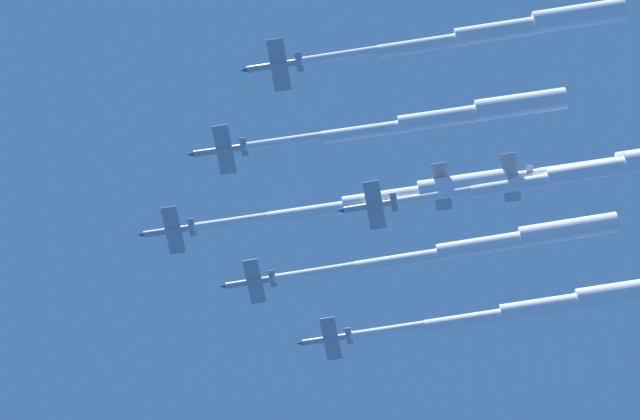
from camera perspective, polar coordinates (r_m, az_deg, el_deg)
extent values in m
cylinder|color=#9EA3AD|center=(178.92, -8.14, -1.11)|extent=(4.63, 8.78, 1.24)
cone|color=#1959A5|center=(180.07, -9.69, -1.34)|extent=(1.59, 1.66, 1.18)
cylinder|color=black|center=(177.97, -6.66, -0.90)|extent=(1.09, 0.91, 0.93)
ellipsoid|color=black|center=(179.79, -8.72, -1.15)|extent=(1.52, 2.08, 0.78)
cube|color=#9EA3AD|center=(178.76, -7.97, -1.10)|extent=(8.73, 5.71, 1.32)
cube|color=#1959A5|center=(177.69, -8.22, 0.07)|extent=(1.54, 2.39, 0.20)
cube|color=#1959A5|center=(180.04, -7.72, -2.23)|extent=(1.54, 2.39, 0.20)
cube|color=#9EA3AD|center=(178.15, -6.96, -0.95)|extent=(3.36, 2.24, 0.55)
cube|color=#1959A5|center=(179.04, -6.92, -0.84)|extent=(0.90, 1.44, 1.90)
cylinder|color=white|center=(176.84, -4.56, -0.60)|extent=(7.12, 14.11, 1.58)
cylinder|color=white|center=(175.45, -0.47, -0.10)|extent=(7.85, 14.42, 2.37)
cylinder|color=white|center=(174.76, 3.63, 0.62)|extent=(8.58, 14.72, 3.17)
cylinder|color=white|center=(174.99, 7.74, 1.35)|extent=(9.31, 15.03, 3.96)
cylinder|color=#9EA3AD|center=(172.46, -5.39, 3.25)|extent=(4.65, 8.74, 1.19)
cone|color=#1959A5|center=(173.30, -7.02, 3.01)|extent=(1.55, 1.64, 1.13)
cylinder|color=black|center=(171.80, -3.84, 3.48)|extent=(1.06, 0.90, 0.89)
ellipsoid|color=black|center=(173.21, -6.01, 3.21)|extent=(1.50, 2.07, 0.74)
cube|color=#9EA3AD|center=(172.33, -5.21, 3.27)|extent=(8.77, 5.79, 0.86)
cube|color=#1959A5|center=(171.30, -5.45, 4.49)|extent=(1.56, 2.39, 0.16)
cube|color=#1959A5|center=(173.58, -4.98, 2.09)|extent=(1.56, 2.39, 0.16)
cube|color=#9EA3AD|center=(171.93, -4.15, 3.43)|extent=(3.37, 2.27, 0.38)
cube|color=#1959A5|center=(172.82, -4.13, 3.53)|extent=(0.81, 1.40, 1.90)
cylinder|color=white|center=(171.10, -1.67, 3.79)|extent=(7.08, 13.83, 1.52)
cylinder|color=white|center=(170.55, 2.51, 4.28)|extent=(7.78, 14.13, 2.27)
cylinder|color=white|center=(170.71, 6.68, 4.97)|extent=(8.47, 14.43, 3.03)
cylinder|color=white|center=(171.78, 10.82, 5.64)|extent=(9.17, 14.73, 3.79)
cylinder|color=#9EA3AD|center=(183.55, -3.75, -3.91)|extent=(4.45, 8.80, 1.20)
cone|color=#1959A5|center=(184.40, -5.28, -4.14)|extent=(1.54, 1.63, 1.14)
cylinder|color=black|center=(182.88, -2.29, -3.69)|extent=(1.06, 0.89, 0.90)
ellipsoid|color=black|center=(184.29, -4.34, -3.94)|extent=(1.47, 2.07, 0.75)
cube|color=#9EA3AD|center=(183.42, -3.58, -3.89)|extent=(8.78, 5.61, 0.96)
cube|color=#1959A5|center=(181.97, -3.82, -2.80)|extent=(1.51, 2.40, 0.17)
cube|color=#1959A5|center=(185.07, -3.34, -4.95)|extent=(1.51, 2.40, 0.17)
cube|color=#9EA3AD|center=(183.01, -2.59, -3.74)|extent=(3.37, 2.21, 0.41)
cube|color=#1959A5|center=(183.87, -2.57, -3.61)|extent=(0.80, 1.41, 1.90)
cylinder|color=white|center=(182.07, 0.01, -3.34)|extent=(7.52, 15.84, 1.53)
cylinder|color=white|center=(181.49, 4.48, -2.72)|extent=(8.23, 16.12, 2.30)
cylinder|color=white|center=(181.75, 8.92, -1.88)|extent=(8.94, 16.40, 3.06)
cylinder|color=white|center=(183.12, 13.31, -1.04)|extent=(9.65, 16.69, 3.83)
cylinder|color=#9EA3AD|center=(166.89, -2.43, 7.84)|extent=(4.61, 8.75, 1.19)
cone|color=#1959A5|center=(167.43, -4.15, 7.57)|extent=(1.55, 1.64, 1.13)
cylinder|color=black|center=(166.52, -0.81, 8.08)|extent=(1.06, 0.90, 0.89)
ellipsoid|color=black|center=(167.53, -3.10, 7.77)|extent=(1.49, 2.07, 0.74)
cube|color=#9EA3AD|center=(166.79, -2.25, 7.86)|extent=(8.77, 5.76, 0.88)
cube|color=#1959A5|center=(166.03, -2.48, 9.14)|extent=(1.55, 2.39, 0.16)
cube|color=#1959A5|center=(167.77, -2.02, 6.61)|extent=(1.55, 2.39, 0.16)
cube|color=#9EA3AD|center=(166.58, -1.14, 8.03)|extent=(3.37, 2.26, 0.38)
cube|color=#1959A5|center=(167.51, -1.13, 8.11)|extent=(0.81, 1.40, 1.90)
cylinder|color=white|center=(166.24, 1.38, 8.41)|extent=(6.85, 13.45, 1.52)
cylinder|color=white|center=(166.44, 5.59, 8.89)|extent=(7.55, 13.74, 2.28)
cylinder|color=white|center=(167.37, 9.74, 9.56)|extent=(8.25, 14.04, 3.04)
cylinder|color=white|center=(169.15, 13.85, 10.18)|extent=(8.94, 14.34, 3.80)
cylinder|color=#9EA3AD|center=(187.22, 0.43, -7.01)|extent=(4.46, 8.80, 1.20)
cone|color=#1959A5|center=(187.75, -1.10, -7.23)|extent=(1.54, 1.63, 1.14)
cylinder|color=black|center=(186.85, 1.87, -6.79)|extent=(1.06, 0.89, 0.90)
ellipsoid|color=black|center=(187.82, -0.17, -7.03)|extent=(1.47, 2.07, 0.75)
cube|color=#9EA3AD|center=(187.13, 0.59, -6.99)|extent=(8.78, 5.62, 0.95)
cube|color=#1959A5|center=(185.44, 0.39, -5.95)|extent=(1.51, 2.40, 0.17)
cube|color=#1959A5|center=(189.01, 0.79, -7.99)|extent=(1.51, 2.40, 0.17)
cube|color=#9EA3AD|center=(186.92, 1.58, -6.84)|extent=(3.37, 2.21, 0.41)
cube|color=#1959A5|center=(187.76, 1.58, -6.70)|extent=(0.80, 1.41, 1.90)
cylinder|color=white|center=(186.53, 3.99, -6.46)|extent=(7.10, 14.78, 1.53)
cylinder|color=white|center=(186.77, 8.06, -5.89)|extent=(7.81, 15.06, 2.29)
cylinder|color=white|center=(187.62, 12.07, -5.11)|extent=(8.52, 15.34, 3.06)
cylinder|color=white|center=(189.40, 16.01, -4.30)|extent=(9.23, 15.63, 3.82)
cylinder|color=#9EA3AD|center=(173.00, 2.80, 0.24)|extent=(4.51, 8.81, 1.23)
cone|color=#1959A5|center=(173.22, 1.15, -0.02)|extent=(1.57, 1.64, 1.17)
cylinder|color=black|center=(172.93, 4.35, 0.48)|extent=(1.08, 0.90, 0.92)
ellipsoid|color=black|center=(173.51, 2.15, 0.19)|extent=(1.49, 2.08, 0.77)
cube|color=#9EA3AD|center=(172.94, 2.97, 0.26)|extent=(8.75, 5.63, 1.21)
cube|color=#1959A5|center=(171.78, 2.77, 1.46)|extent=(1.52, 2.40, 0.19)
cube|color=#1959A5|center=(174.31, 3.17, -0.91)|extent=(1.52, 2.40, 0.19)
cube|color=#9EA3AD|center=(172.93, 4.03, 0.43)|extent=(3.37, 2.21, 0.51)
cube|color=#1959A5|center=(173.83, 4.02, 0.53)|extent=(0.86, 1.43, 1.90)
cylinder|color=white|center=(173.04, 6.48, 0.81)|extent=(6.80, 13.84, 1.57)
cylinder|color=white|center=(174.03, 10.54, 1.35)|extent=(7.53, 14.13, 2.35)
cylinder|color=white|center=(175.67, 14.51, 2.09)|extent=(8.26, 14.43, 3.13)
cylinder|color=#9EA3AD|center=(175.93, 6.43, 1.25)|extent=(4.59, 8.76, 1.20)
cone|color=#1959A5|center=(175.78, 4.80, 1.01)|extent=(1.55, 1.64, 1.14)
cylinder|color=black|center=(176.19, 7.96, 1.46)|extent=(1.06, 0.90, 0.90)
ellipsoid|color=black|center=(176.29, 5.78, 1.21)|extent=(1.49, 2.07, 0.75)
cube|color=#9EA3AD|center=(175.90, 6.60, 1.27)|extent=(8.77, 5.74, 0.91)
cube|color=#1959A5|center=(174.64, 6.45, 2.45)|extent=(1.54, 2.39, 0.16)
cube|color=#1959A5|center=(177.37, 6.75, 0.12)|extent=(1.54, 2.39, 0.16)
cube|color=#9EA3AD|center=(176.13, 7.64, 1.42)|extent=(3.37, 2.25, 0.39)
cube|color=#1959A5|center=(177.02, 7.61, 1.52)|extent=(0.81, 1.40, 1.90)
cylinder|color=white|center=(176.78, 10.08, 1.76)|extent=(7.06, 14.04, 1.52)
cylinder|color=white|center=(178.69, 14.11, 2.24)|extent=(7.76, 14.34, 2.28)
cylinder|color=#9EA3AD|center=(176.36, 10.11, 1.73)|extent=(4.63, 8.78, 1.24)
cone|color=#1959A5|center=(175.89, 8.49, 1.50)|extent=(1.59, 1.66, 1.18)
cylinder|color=black|center=(176.93, 11.62, 1.94)|extent=(1.09, 0.91, 0.93)
ellipsoid|color=black|center=(176.60, 9.46, 1.68)|extent=(1.52, 2.08, 0.78)
cube|color=#9EA3AD|center=(176.37, 10.28, 1.75)|extent=(8.73, 5.72, 1.31)
cube|color=#1959A5|center=(175.29, 10.16, 2.95)|extent=(1.54, 2.39, 0.20)
cube|color=#1959A5|center=(177.67, 10.40, 0.58)|extent=(1.54, 2.39, 0.20)
cube|color=#9EA3AD|center=(176.81, 11.32, 1.90)|extent=(3.36, 2.25, 0.54)
cube|color=#1959A5|center=(177.70, 11.27, 1.99)|extent=(0.90, 1.44, 1.90)
cylinder|color=white|center=(177.97, 13.77, 2.24)|extent=(7.24, 14.39, 1.58)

